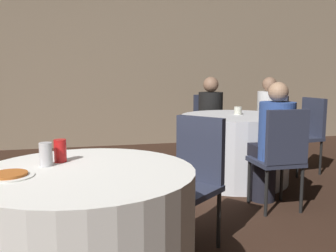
# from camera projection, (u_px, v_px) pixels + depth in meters

# --- Properties ---
(wall_back) EXTENTS (16.00, 0.06, 2.80)m
(wall_back) POSITION_uv_depth(u_px,v_px,m) (67.00, 62.00, 6.04)
(wall_back) COLOR gray
(wall_back) RESTS_ON ground_plane
(table_near) EXTENTS (1.09, 1.09, 0.75)m
(table_near) POSITION_uv_depth(u_px,v_px,m) (87.00, 243.00, 1.89)
(table_near) COLOR white
(table_near) RESTS_ON ground_plane
(table_far) EXTENTS (1.22, 1.22, 0.75)m
(table_far) POSITION_uv_depth(u_px,v_px,m) (234.00, 148.00, 4.27)
(table_far) COLOR silver
(table_far) RESTS_ON ground_plane
(chair_near_northeast) EXTENTS (0.56, 0.56, 0.92)m
(chair_near_northeast) POSITION_uv_depth(u_px,v_px,m) (193.00, 171.00, 2.62)
(chair_near_northeast) COLOR #2D3347
(chair_near_northeast) RESTS_ON ground_plane
(chair_far_east) EXTENTS (0.45, 0.45, 0.92)m
(chair_far_east) POSITION_uv_depth(u_px,v_px,m) (307.00, 128.00, 4.60)
(chair_far_east) COLOR #2D3347
(chair_far_east) RESTS_ON ground_plane
(chair_far_north) EXTENTS (0.42, 0.42, 0.92)m
(chair_far_north) POSITION_uv_depth(u_px,v_px,m) (208.00, 122.00, 5.24)
(chair_far_north) COLOR #2D3347
(chair_far_north) RESTS_ON ground_plane
(chair_far_northeast) EXTENTS (0.56, 0.56, 0.92)m
(chair_far_northeast) POSITION_uv_depth(u_px,v_px,m) (271.00, 124.00, 5.05)
(chair_far_northeast) COLOR #2D3347
(chair_far_northeast) RESTS_ON ground_plane
(chair_far_south) EXTENTS (0.40, 0.41, 0.92)m
(chair_far_south) POSITION_uv_depth(u_px,v_px,m) (281.00, 151.00, 3.26)
(chair_far_south) COLOR #2D3347
(chair_far_south) RESTS_ON ground_plane
(person_black_shirt) EXTENTS (0.33, 0.51, 1.17)m
(person_black_shirt) POSITION_uv_depth(u_px,v_px,m) (212.00, 120.00, 5.08)
(person_black_shirt) COLOR #4C4238
(person_black_shirt) RESTS_ON ground_plane
(person_blue_shirt) EXTENTS (0.32, 0.50, 1.15)m
(person_blue_shirt) POSITION_uv_depth(u_px,v_px,m) (272.00, 145.00, 3.42)
(person_blue_shirt) COLOR black
(person_blue_shirt) RESTS_ON ground_plane
(person_white_shirt) EXTENTS (0.45, 0.43, 1.17)m
(person_white_shirt) POSITION_uv_depth(u_px,v_px,m) (266.00, 122.00, 4.91)
(person_white_shirt) COLOR #282828
(person_white_shirt) RESTS_ON ground_plane
(pizza_plate_near) EXTENTS (0.23, 0.23, 0.02)m
(pizza_plate_near) POSITION_uv_depth(u_px,v_px,m) (9.00, 175.00, 1.72)
(pizza_plate_near) COLOR white
(pizza_plate_near) RESTS_ON table_near
(soda_can_red) EXTENTS (0.07, 0.07, 0.12)m
(soda_can_red) POSITION_uv_depth(u_px,v_px,m) (60.00, 151.00, 2.00)
(soda_can_red) COLOR red
(soda_can_red) RESTS_ON table_near
(soda_can_silver) EXTENTS (0.07, 0.07, 0.12)m
(soda_can_silver) POSITION_uv_depth(u_px,v_px,m) (46.00, 154.00, 1.91)
(soda_can_silver) COLOR silver
(soda_can_silver) RESTS_ON table_near
(cup_far) EXTENTS (0.09, 0.09, 0.09)m
(cup_far) POSITION_uv_depth(u_px,v_px,m) (238.00, 111.00, 4.28)
(cup_far) COLOR silver
(cup_far) RESTS_ON table_far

